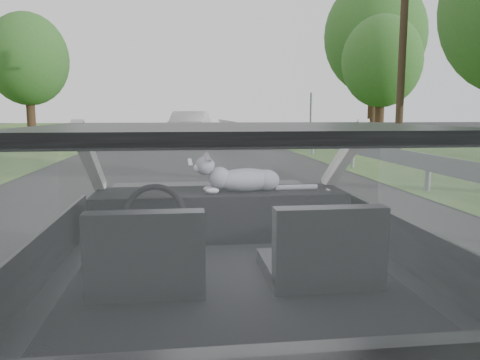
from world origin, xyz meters
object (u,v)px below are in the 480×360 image
object	(u,v)px
utility_pole	(403,35)
highway_sign	(311,117)
cat	(246,178)
other_car	(189,127)
subject_car	(230,263)

from	to	relation	value
utility_pole	highway_sign	bearing A→B (deg)	103.69
cat	other_car	size ratio (longest dim) A/B	0.12
cat	utility_pole	bearing A→B (deg)	54.56
subject_car	other_car	bearing A→B (deg)	89.60
other_car	highway_sign	xyz separation A→B (m)	(6.41, 0.22, 0.48)
other_car	highway_sign	world-z (taller)	highway_sign
utility_pole	cat	bearing A→B (deg)	-118.89
subject_car	highway_sign	bearing A→B (deg)	73.37
highway_sign	utility_pole	distance (m)	7.67
subject_car	other_car	distance (m)	21.76
subject_car	cat	world-z (taller)	subject_car
subject_car	other_car	size ratio (longest dim) A/B	0.83
other_car	utility_pole	xyz separation A→B (m)	(8.07, -6.57, 3.63)
other_car	utility_pole	size ratio (longest dim) A/B	0.54
cat	highway_sign	size ratio (longest dim) A/B	0.23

